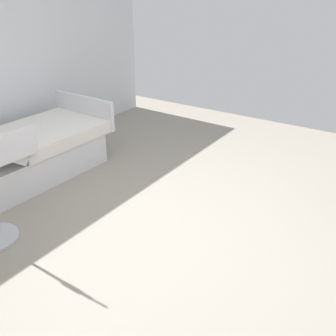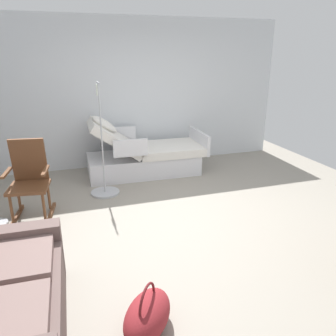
# 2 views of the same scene
# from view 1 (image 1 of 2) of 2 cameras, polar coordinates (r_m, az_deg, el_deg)

# --- Properties ---
(ground_plane) EXTENTS (6.66, 6.66, 0.00)m
(ground_plane) POSITION_cam_1_polar(r_m,az_deg,el_deg) (3.46, 0.18, -9.20)
(ground_plane) COLOR gray
(hospital_bed) EXTENTS (1.06, 2.08, 1.13)m
(hospital_bed) POSITION_cam_1_polar(r_m,az_deg,el_deg) (4.45, -21.70, 1.81)
(hospital_bed) COLOR silver
(hospital_bed) RESTS_ON ground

